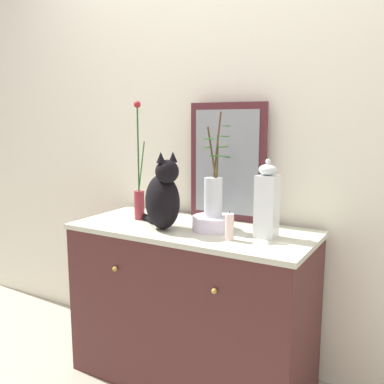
{
  "coord_description": "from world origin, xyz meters",
  "views": [
    {
      "loc": [
        1.04,
        -1.78,
        1.34
      ],
      "look_at": [
        0.0,
        0.0,
        0.99
      ],
      "focal_mm": 39.84,
      "sensor_mm": 36.0,
      "label": 1
    }
  ],
  "objects_px": {
    "sideboard": "(192,304)",
    "vase_slim_green": "(139,193)",
    "cat_sitting": "(163,197)",
    "vase_glass_clear": "(214,192)",
    "jar_lidded_porcelain": "(267,202)",
    "candle_pillar": "(229,227)",
    "bowl_porcelain": "(213,223)",
    "mirror_leaning": "(227,162)"
  },
  "relations": [
    {
      "from": "sideboard",
      "to": "vase_slim_green",
      "type": "bearing_deg",
      "value": 177.01
    },
    {
      "from": "cat_sitting",
      "to": "vase_glass_clear",
      "type": "xyz_separation_m",
      "value": [
        0.22,
        0.11,
        0.03
      ]
    },
    {
      "from": "cat_sitting",
      "to": "jar_lidded_porcelain",
      "type": "relative_size",
      "value": 1.07
    },
    {
      "from": "jar_lidded_porcelain",
      "to": "candle_pillar",
      "type": "bearing_deg",
      "value": -133.89
    },
    {
      "from": "vase_slim_green",
      "to": "bowl_porcelain",
      "type": "relative_size",
      "value": 3.08
    },
    {
      "from": "vase_glass_clear",
      "to": "candle_pillar",
      "type": "distance_m",
      "value": 0.23
    },
    {
      "from": "cat_sitting",
      "to": "vase_slim_green",
      "type": "distance_m",
      "value": 0.26
    },
    {
      "from": "candle_pillar",
      "to": "cat_sitting",
      "type": "bearing_deg",
      "value": 178.17
    },
    {
      "from": "cat_sitting",
      "to": "bowl_porcelain",
      "type": "bearing_deg",
      "value": 26.54
    },
    {
      "from": "bowl_porcelain",
      "to": "jar_lidded_porcelain",
      "type": "relative_size",
      "value": 0.57
    },
    {
      "from": "mirror_leaning",
      "to": "jar_lidded_porcelain",
      "type": "distance_m",
      "value": 0.41
    },
    {
      "from": "vase_glass_clear",
      "to": "candle_pillar",
      "type": "relative_size",
      "value": 3.79
    },
    {
      "from": "sideboard",
      "to": "mirror_leaning",
      "type": "height_order",
      "value": "mirror_leaning"
    },
    {
      "from": "mirror_leaning",
      "to": "bowl_porcelain",
      "type": "xyz_separation_m",
      "value": [
        0.04,
        -0.24,
        -0.28
      ]
    },
    {
      "from": "vase_slim_green",
      "to": "mirror_leaning",
      "type": "bearing_deg",
      "value": 29.31
    },
    {
      "from": "cat_sitting",
      "to": "bowl_porcelain",
      "type": "relative_size",
      "value": 1.88
    },
    {
      "from": "candle_pillar",
      "to": "vase_slim_green",
      "type": "bearing_deg",
      "value": 168.03
    },
    {
      "from": "jar_lidded_porcelain",
      "to": "bowl_porcelain",
      "type": "bearing_deg",
      "value": -178.25
    },
    {
      "from": "cat_sitting",
      "to": "jar_lidded_porcelain",
      "type": "distance_m",
      "value": 0.5
    },
    {
      "from": "cat_sitting",
      "to": "bowl_porcelain",
      "type": "xyz_separation_m",
      "value": [
        0.22,
        0.11,
        -0.12
      ]
    },
    {
      "from": "mirror_leaning",
      "to": "cat_sitting",
      "type": "distance_m",
      "value": 0.42
    },
    {
      "from": "mirror_leaning",
      "to": "vase_glass_clear",
      "type": "relative_size",
      "value": 1.24
    },
    {
      "from": "sideboard",
      "to": "vase_slim_green",
      "type": "distance_m",
      "value": 0.64
    },
    {
      "from": "mirror_leaning",
      "to": "vase_slim_green",
      "type": "relative_size",
      "value": 0.99
    },
    {
      "from": "vase_slim_green",
      "to": "candle_pillar",
      "type": "height_order",
      "value": "vase_slim_green"
    },
    {
      "from": "jar_lidded_porcelain",
      "to": "candle_pillar",
      "type": "distance_m",
      "value": 0.21
    },
    {
      "from": "vase_slim_green",
      "to": "vase_glass_clear",
      "type": "relative_size",
      "value": 1.25
    },
    {
      "from": "sideboard",
      "to": "mirror_leaning",
      "type": "distance_m",
      "value": 0.76
    },
    {
      "from": "sideboard",
      "to": "candle_pillar",
      "type": "height_order",
      "value": "candle_pillar"
    },
    {
      "from": "bowl_porcelain",
      "to": "jar_lidded_porcelain",
      "type": "xyz_separation_m",
      "value": [
        0.27,
        0.01,
        0.13
      ]
    },
    {
      "from": "mirror_leaning",
      "to": "candle_pillar",
      "type": "height_order",
      "value": "mirror_leaning"
    },
    {
      "from": "mirror_leaning",
      "to": "jar_lidded_porcelain",
      "type": "relative_size",
      "value": 1.73
    },
    {
      "from": "cat_sitting",
      "to": "vase_slim_green",
      "type": "relative_size",
      "value": 0.61
    },
    {
      "from": "mirror_leaning",
      "to": "vase_glass_clear",
      "type": "distance_m",
      "value": 0.27
    },
    {
      "from": "jar_lidded_porcelain",
      "to": "candle_pillar",
      "type": "height_order",
      "value": "jar_lidded_porcelain"
    },
    {
      "from": "vase_slim_green",
      "to": "candle_pillar",
      "type": "distance_m",
      "value": 0.61
    },
    {
      "from": "cat_sitting",
      "to": "vase_slim_green",
      "type": "xyz_separation_m",
      "value": [
        -0.23,
        0.11,
        -0.02
      ]
    },
    {
      "from": "vase_slim_green",
      "to": "vase_glass_clear",
      "type": "bearing_deg",
      "value": -0.63
    },
    {
      "from": "sideboard",
      "to": "cat_sitting",
      "type": "relative_size",
      "value": 3.18
    },
    {
      "from": "mirror_leaning",
      "to": "candle_pillar",
      "type": "bearing_deg",
      "value": -62.59
    },
    {
      "from": "mirror_leaning",
      "to": "jar_lidded_porcelain",
      "type": "bearing_deg",
      "value": -36.31
    },
    {
      "from": "bowl_porcelain",
      "to": "mirror_leaning",
      "type": "bearing_deg",
      "value": 99.62
    }
  ]
}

